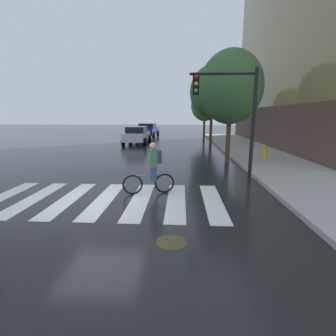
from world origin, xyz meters
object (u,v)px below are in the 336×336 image
Objects in this scene: sedan_far at (148,130)px; traffic_light_near at (232,106)px; fire_hydrant at (265,151)px; street_tree_near at (231,88)px; street_tree_far at (205,105)px; sedan_mid at (137,135)px; street_tree_mid at (212,92)px; manhole_cover at (171,242)px; cyclist at (152,169)px.

traffic_light_near is at bearing -73.40° from sedan_far.
sedan_far is at bearing 106.60° from traffic_light_near.
fire_hydrant is 0.13× the size of street_tree_near.
sedan_mid is at bearing -138.45° from street_tree_far.
street_tree_near is at bearing 80.23° from traffic_light_near.
traffic_light_near is 12.06m from street_tree_mid.
street_tree_mid is (2.71, 16.78, 4.44)m from manhole_cover.
street_tree_far is (0.70, 18.42, 0.74)m from traffic_light_near.
street_tree_near is (3.46, 5.68, 3.09)m from cyclist.
sedan_far is 7.13m from street_tree_far.
sedan_far is 10.55m from street_tree_mid.
sedan_far is 17.24m from fire_hydrant.
street_tree_far reaches higher than sedan_far.
street_tree_far is (0.01, 14.44, -0.34)m from street_tree_near.
sedan_mid reaches higher than fire_hydrant.
manhole_cover is at bearing -99.16° from street_tree_mid.
traffic_light_near is at bearing 31.55° from cyclist.
street_tree_far is (0.01, 6.48, -0.85)m from street_tree_mid.
fire_hydrant is (8.73, -8.07, -0.27)m from sedan_mid.
street_tree_mid is (0.00, 7.96, 0.51)m from street_tree_near.
sedan_mid is (-3.84, 17.45, 0.79)m from manhole_cover.
street_tree_near reaches higher than fire_hydrant.
fire_hydrant reaches higher than manhole_cover.
manhole_cover is 5.97m from traffic_light_near.
street_tree_near reaches higher than sedan_mid.
street_tree_near reaches higher than cyclist.
sedan_far reaches higher than manhole_cover.
traffic_light_near is 0.64× the size of street_tree_mid.
sedan_mid is 0.68× the size of street_tree_mid.
sedan_far is at bearing 120.17° from fire_hydrant.
sedan_mid is 14.64m from cyclist.
street_tree_far is (2.72, 23.26, 3.60)m from manhole_cover.
manhole_cover is 0.13× the size of sedan_far.
manhole_cover is 0.11× the size of street_tree_near.
fire_hydrant is (8.66, -14.90, -0.30)m from sedan_far.
street_tree_far reaches higher than traffic_light_near.
sedan_far is 2.82× the size of cyclist.
manhole_cover is 0.38× the size of cyclist.
manhole_cover is at bearing -76.55° from cyclist.
traffic_light_near is at bearing 67.37° from manhole_cover.
traffic_light_near is (5.86, -12.61, 2.06)m from sedan_mid.
sedan_mid is 7.52m from street_tree_mid.
sedan_far is at bearing 171.09° from street_tree_far.
street_tree_mid is (6.55, -0.67, 3.65)m from sedan_mid.
cyclist is 14.52m from street_tree_mid.
cyclist is at bearing -132.11° from fire_hydrant.
traffic_light_near is 5.85m from fire_hydrant.
street_tree_mid is (6.48, -7.50, 3.62)m from sedan_far.
sedan_mid is at bearing 174.15° from street_tree_mid.
cyclist is at bearing -121.32° from street_tree_near.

